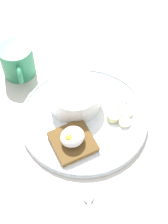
{
  "coord_description": "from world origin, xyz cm",
  "views": [
    {
      "loc": [
        -26.67,
        -30.32,
        63.42
      ],
      "look_at": [
        0.0,
        0.0,
        5.0
      ],
      "focal_mm": 50.0,
      "sensor_mm": 36.0,
      "label": 1
    }
  ],
  "objects_px": {
    "coffee_mug": "(17,61)",
    "poached_egg": "(72,137)",
    "toast_slice": "(73,142)",
    "spoon": "(90,210)",
    "banana_slice_back": "(119,100)",
    "oatmeal_bowl": "(75,96)",
    "banana_slice_front": "(113,116)",
    "banana_slice_right": "(124,122)",
    "banana_slice_left": "(126,111)",
    "banana_slice_inner": "(113,108)"
  },
  "relations": [
    {
      "from": "banana_slice_back",
      "to": "oatmeal_bowl",
      "type": "bearing_deg",
      "value": 140.84
    },
    {
      "from": "banana_slice_left",
      "to": "banana_slice_right",
      "type": "relative_size",
      "value": 1.3
    },
    {
      "from": "banana_slice_inner",
      "to": "coffee_mug",
      "type": "bearing_deg",
      "value": 110.06
    },
    {
      "from": "banana_slice_right",
      "to": "banana_slice_front",
      "type": "bearing_deg",
      "value": 107.75
    },
    {
      "from": "toast_slice",
      "to": "banana_slice_right",
      "type": "distance_m",
      "value": 0.13
    },
    {
      "from": "banana_slice_front",
      "to": "coffee_mug",
      "type": "relative_size",
      "value": 0.35
    },
    {
      "from": "poached_egg",
      "to": "toast_slice",
      "type": "bearing_deg",
      "value": 7.64
    },
    {
      "from": "coffee_mug",
      "to": "oatmeal_bowl",
      "type": "bearing_deg",
      "value": -77.87
    },
    {
      "from": "banana_slice_left",
      "to": "spoon",
      "type": "height_order",
      "value": "banana_slice_left"
    },
    {
      "from": "banana_slice_left",
      "to": "banana_slice_back",
      "type": "relative_size",
      "value": 0.91
    },
    {
      "from": "banana_slice_back",
      "to": "banana_slice_right",
      "type": "bearing_deg",
      "value": -124.58
    },
    {
      "from": "toast_slice",
      "to": "banana_slice_inner",
      "type": "height_order",
      "value": "same"
    },
    {
      "from": "toast_slice",
      "to": "banana_slice_left",
      "type": "distance_m",
      "value": 0.15
    },
    {
      "from": "poached_egg",
      "to": "banana_slice_inner",
      "type": "relative_size",
      "value": 1.42
    },
    {
      "from": "banana_slice_front",
      "to": "banana_slice_back",
      "type": "bearing_deg",
      "value": 28.95
    },
    {
      "from": "banana_slice_front",
      "to": "coffee_mug",
      "type": "bearing_deg",
      "value": 105.88
    },
    {
      "from": "toast_slice",
      "to": "banana_slice_inner",
      "type": "distance_m",
      "value": 0.13
    },
    {
      "from": "oatmeal_bowl",
      "to": "coffee_mug",
      "type": "height_order",
      "value": "coffee_mug"
    },
    {
      "from": "banana_slice_front",
      "to": "banana_slice_back",
      "type": "height_order",
      "value": "banana_slice_front"
    },
    {
      "from": "banana_slice_left",
      "to": "coffee_mug",
      "type": "relative_size",
      "value": 0.41
    },
    {
      "from": "banana_slice_left",
      "to": "banana_slice_back",
      "type": "xyz_separation_m",
      "value": [
        0.01,
        0.03,
        0.0
      ]
    },
    {
      "from": "coffee_mug",
      "to": "poached_egg",
      "type": "bearing_deg",
      "value": -98.35
    },
    {
      "from": "banana_slice_right",
      "to": "coffee_mug",
      "type": "relative_size",
      "value": 0.31
    },
    {
      "from": "banana_slice_front",
      "to": "banana_slice_left",
      "type": "height_order",
      "value": "banana_slice_front"
    },
    {
      "from": "toast_slice",
      "to": "banana_slice_back",
      "type": "bearing_deg",
      "value": 4.99
    },
    {
      "from": "poached_egg",
      "to": "spoon",
      "type": "height_order",
      "value": "poached_egg"
    },
    {
      "from": "coffee_mug",
      "to": "spoon",
      "type": "height_order",
      "value": "coffee_mug"
    },
    {
      "from": "poached_egg",
      "to": "banana_slice_front",
      "type": "bearing_deg",
      "value": -5.29
    },
    {
      "from": "oatmeal_bowl",
      "to": "coffee_mug",
      "type": "bearing_deg",
      "value": 102.13
    },
    {
      "from": "oatmeal_bowl",
      "to": "poached_egg",
      "type": "xyz_separation_m",
      "value": [
        -0.08,
        -0.08,
        0.0
      ]
    },
    {
      "from": "oatmeal_bowl",
      "to": "banana_slice_back",
      "type": "distance_m",
      "value": 0.11
    },
    {
      "from": "banana_slice_left",
      "to": "banana_slice_back",
      "type": "distance_m",
      "value": 0.03
    },
    {
      "from": "oatmeal_bowl",
      "to": "banana_slice_front",
      "type": "bearing_deg",
      "value": -67.29
    },
    {
      "from": "toast_slice",
      "to": "banana_slice_front",
      "type": "bearing_deg",
      "value": -5.38
    },
    {
      "from": "toast_slice",
      "to": "banana_slice_front",
      "type": "distance_m",
      "value": 0.11
    },
    {
      "from": "toast_slice",
      "to": "poached_egg",
      "type": "bearing_deg",
      "value": -172.36
    },
    {
      "from": "poached_egg",
      "to": "banana_slice_front",
      "type": "relative_size",
      "value": 1.35
    },
    {
      "from": "poached_egg",
      "to": "spoon",
      "type": "distance_m",
      "value": 0.15
    },
    {
      "from": "toast_slice",
      "to": "coffee_mug",
      "type": "xyz_separation_m",
      "value": [
        0.04,
        0.26,
        0.03
      ]
    },
    {
      "from": "oatmeal_bowl",
      "to": "banana_slice_inner",
      "type": "relative_size",
      "value": 3.3
    },
    {
      "from": "banana_slice_right",
      "to": "banana_slice_inner",
      "type": "height_order",
      "value": "banana_slice_inner"
    },
    {
      "from": "poached_egg",
      "to": "banana_slice_back",
      "type": "distance_m",
      "value": 0.16
    },
    {
      "from": "toast_slice",
      "to": "banana_slice_front",
      "type": "xyz_separation_m",
      "value": [
        0.11,
        -0.01,
        -0.0
      ]
    },
    {
      "from": "oatmeal_bowl",
      "to": "banana_slice_left",
      "type": "xyz_separation_m",
      "value": [
        0.07,
        -0.1,
        -0.02
      ]
    },
    {
      "from": "banana_slice_inner",
      "to": "coffee_mug",
      "type": "distance_m",
      "value": 0.27
    },
    {
      "from": "oatmeal_bowl",
      "to": "banana_slice_front",
      "type": "height_order",
      "value": "oatmeal_bowl"
    },
    {
      "from": "poached_egg",
      "to": "banana_slice_back",
      "type": "bearing_deg",
      "value": 5.0
    },
    {
      "from": "toast_slice",
      "to": "spoon",
      "type": "relative_size",
      "value": 0.93
    },
    {
      "from": "poached_egg",
      "to": "banana_slice_right",
      "type": "relative_size",
      "value": 1.52
    },
    {
      "from": "banana_slice_back",
      "to": "banana_slice_inner",
      "type": "bearing_deg",
      "value": -167.6
    }
  ]
}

